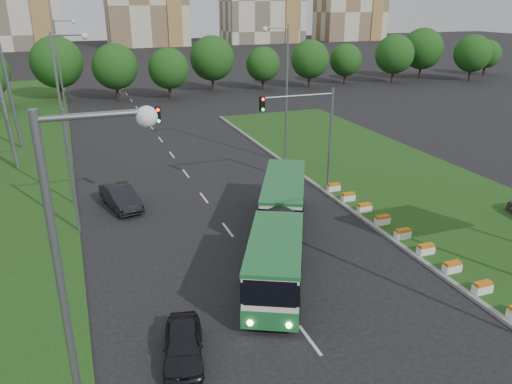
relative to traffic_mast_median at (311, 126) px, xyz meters
name	(u,v)px	position (x,y,z in m)	size (l,w,h in m)	color
ground	(311,265)	(-4.78, -10.00, -5.35)	(360.00, 360.00, 0.00)	black
grass_median	(414,188)	(8.22, -2.00, -5.27)	(14.00, 60.00, 0.15)	#1B4714
median_kerb	(336,200)	(1.27, -2.00, -5.26)	(0.30, 60.00, 0.18)	gray
left_verge	(1,168)	(-22.78, 15.00, -5.30)	(12.00, 110.00, 0.10)	#1B4714
lane_markings	(181,167)	(-7.78, 10.00, -5.35)	(0.20, 100.00, 0.01)	silver
flower_planters	(403,234)	(1.92, -9.20, -4.90)	(1.10, 18.10, 0.60)	white
traffic_mast_median	(311,126)	(0.00, 0.00, 0.00)	(5.76, 0.32, 8.00)	slate
traffic_mast_left	(97,149)	(-15.16, -1.00, 0.00)	(5.76, 0.32, 8.00)	slate
street_lamps	(208,126)	(-7.78, 0.00, 0.65)	(36.00, 60.00, 12.00)	slate
tree_line	(213,65)	(5.22, 45.00, -0.85)	(120.00, 8.00, 9.00)	#194C14
articulated_bus	(274,226)	(-6.09, -7.77, -3.69)	(2.57, 16.49, 2.72)	white
car_left_near	(183,345)	(-13.21, -15.24, -4.67)	(1.61, 3.99, 1.36)	black
car_left_far	(121,197)	(-13.80, 2.22, -4.55)	(1.69, 4.86, 1.60)	black
pedestrian	(293,287)	(-7.30, -13.17, -4.43)	(0.67, 0.44, 1.84)	gray
shopping_trolley	(288,312)	(-7.99, -14.15, -5.06)	(0.34, 0.36, 0.59)	orange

